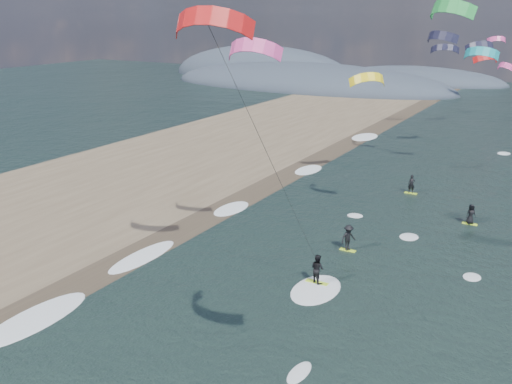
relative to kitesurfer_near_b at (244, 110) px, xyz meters
The scene contains 6 objects.
wet_sand_strip 14.85m from the kitesurfer_near_b, 163.00° to the right, with size 3.00×240.00×0.00m, color #382D23.
coastal_hills 104.56m from the kitesurfer_near_b, 114.17° to the left, with size 80.00×41.00×15.00m.
kitesurfer_near_b is the anchor object (origin of this frame).
far_kitesurfers 18.01m from the kitesurfer_near_b, 75.62° to the left, with size 7.32×15.66×1.84m.
bg_kite_field 40.18m from the kitesurfer_near_b, 87.88° to the left, with size 11.90×78.91×9.13m.
shoreline_surf 13.89m from the kitesurfer_near_b, 168.31° to the left, with size 2.40×79.40×0.11m.
Camera 1 is at (12.45, -11.13, 15.56)m, focal length 40.00 mm.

